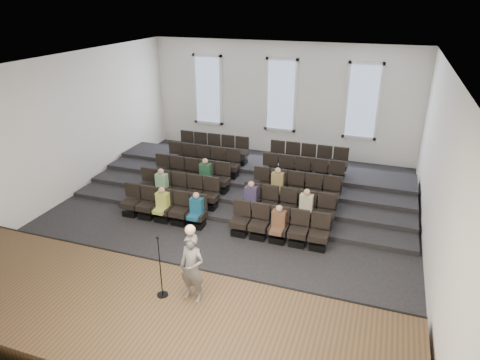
# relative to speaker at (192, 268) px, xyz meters

# --- Properties ---
(ground) EXTENTS (14.00, 14.00, 0.00)m
(ground) POSITION_rel_speaker_xyz_m (-0.94, 4.37, -1.31)
(ground) COLOR black
(ground) RESTS_ON ground
(ceiling) EXTENTS (12.00, 14.00, 0.02)m
(ceiling) POSITION_rel_speaker_xyz_m (-0.94, 4.37, 3.70)
(ceiling) COLOR white
(ceiling) RESTS_ON ground
(wall_back) EXTENTS (12.00, 0.04, 5.00)m
(wall_back) POSITION_rel_speaker_xyz_m (-0.94, 11.39, 1.19)
(wall_back) COLOR white
(wall_back) RESTS_ON ground
(wall_front) EXTENTS (12.00, 0.04, 5.00)m
(wall_front) POSITION_rel_speaker_xyz_m (-0.94, -2.65, 1.19)
(wall_front) COLOR white
(wall_front) RESTS_ON ground
(wall_left) EXTENTS (0.04, 14.00, 5.00)m
(wall_left) POSITION_rel_speaker_xyz_m (-6.96, 4.37, 1.19)
(wall_left) COLOR white
(wall_left) RESTS_ON ground
(wall_right) EXTENTS (0.04, 14.00, 5.00)m
(wall_right) POSITION_rel_speaker_xyz_m (5.08, 4.37, 1.19)
(wall_right) COLOR white
(wall_right) RESTS_ON ground
(stage) EXTENTS (11.80, 3.60, 0.50)m
(stage) POSITION_rel_speaker_xyz_m (-0.94, -0.73, -1.06)
(stage) COLOR #4C3920
(stage) RESTS_ON ground
(stage_lip) EXTENTS (11.80, 0.06, 0.52)m
(stage_lip) POSITION_rel_speaker_xyz_m (-0.94, 1.04, -1.06)
(stage_lip) COLOR black
(stage_lip) RESTS_ON ground
(risers) EXTENTS (11.80, 4.80, 0.60)m
(risers) POSITION_rel_speaker_xyz_m (-0.94, 7.54, -1.12)
(risers) COLOR black
(risers) RESTS_ON ground
(seating_rows) EXTENTS (6.80, 4.70, 1.67)m
(seating_rows) POSITION_rel_speaker_xyz_m (-0.94, 5.91, -0.63)
(seating_rows) COLOR black
(seating_rows) RESTS_ON ground
(windows) EXTENTS (8.44, 0.10, 3.24)m
(windows) POSITION_rel_speaker_xyz_m (-0.94, 11.32, 1.39)
(windows) COLOR white
(windows) RESTS_ON wall_back
(audience) EXTENTS (5.45, 2.64, 1.10)m
(audience) POSITION_rel_speaker_xyz_m (-0.94, 4.69, -0.50)
(audience) COLOR #ACB849
(audience) RESTS_ON seating_rows
(speaker) EXTENTS (0.64, 0.47, 1.63)m
(speaker) POSITION_rel_speaker_xyz_m (0.00, 0.00, 0.00)
(speaker) COLOR #63605E
(speaker) RESTS_ON stage
(mic_stand) EXTENTS (0.26, 0.26, 1.55)m
(mic_stand) POSITION_rel_speaker_xyz_m (-0.72, -0.14, -0.35)
(mic_stand) COLOR black
(mic_stand) RESTS_ON stage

